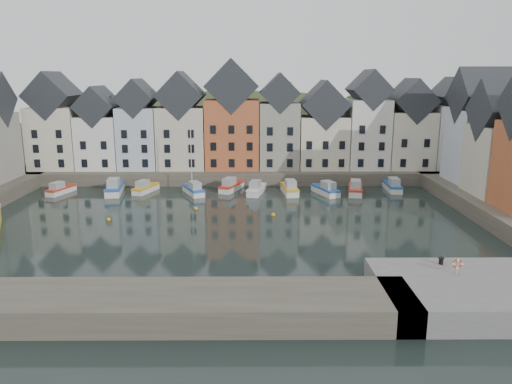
{
  "coord_description": "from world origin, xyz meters",
  "views": [
    {
      "loc": [
        3.48,
        -54.98,
        17.15
      ],
      "look_at": [
        3.85,
        6.0,
        2.85
      ],
      "focal_mm": 35.0,
      "sensor_mm": 36.0,
      "label": 1
    }
  ],
  "objects_px": {
    "boat_d": "(194,190)",
    "life_ring_post": "(457,264)",
    "mooring_bollard": "(441,261)",
    "boat_a": "(60,190)"
  },
  "relations": [
    {
      "from": "boat_d",
      "to": "life_ring_post",
      "type": "bearing_deg",
      "value": -79.5
    },
    {
      "from": "mooring_bollard",
      "to": "life_ring_post",
      "type": "xyz_separation_m",
      "value": [
        0.43,
        -2.16,
        0.55
      ]
    },
    {
      "from": "boat_a",
      "to": "boat_d",
      "type": "relative_size",
      "value": 0.51
    },
    {
      "from": "mooring_bollard",
      "to": "life_ring_post",
      "type": "bearing_deg",
      "value": -78.86
    },
    {
      "from": "mooring_bollard",
      "to": "boat_d",
      "type": "bearing_deg",
      "value": 126.13
    },
    {
      "from": "boat_a",
      "to": "boat_d",
      "type": "bearing_deg",
      "value": 15.9
    },
    {
      "from": "boat_a",
      "to": "mooring_bollard",
      "type": "distance_m",
      "value": 55.54
    },
    {
      "from": "boat_d",
      "to": "life_ring_post",
      "type": "relative_size",
      "value": 8.47
    },
    {
      "from": "boat_d",
      "to": "boat_a",
      "type": "bearing_deg",
      "value": 153.99
    },
    {
      "from": "boat_a",
      "to": "boat_d",
      "type": "height_order",
      "value": "boat_d"
    }
  ]
}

